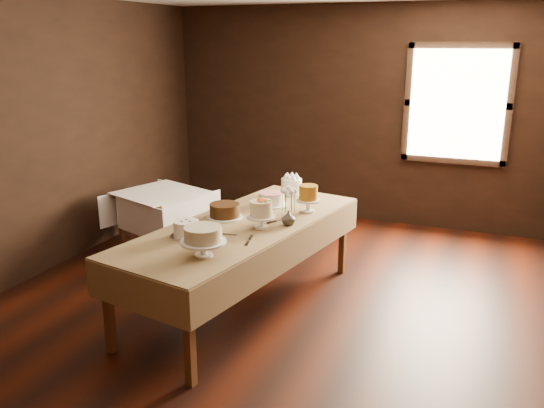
{
  "coord_description": "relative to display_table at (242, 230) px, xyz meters",
  "views": [
    {
      "loc": [
        1.8,
        -4.22,
        2.36
      ],
      "look_at": [
        0.0,
        0.2,
        0.95
      ],
      "focal_mm": 37.02,
      "sensor_mm": 36.0,
      "label": 1
    }
  ],
  "objects": [
    {
      "name": "floor",
      "position": [
        0.21,
        -0.01,
        -0.74
      ],
      "size": [
        5.0,
        6.0,
        0.01
      ],
      "primitive_type": "cube",
      "color": "black",
      "rests_on": "ground"
    },
    {
      "name": "wall_back",
      "position": [
        0.21,
        2.99,
        0.66
      ],
      "size": [
        5.0,
        0.02,
        2.8
      ],
      "primitive_type": "cube",
      "color": "black",
      "rests_on": "ground"
    },
    {
      "name": "wall_left",
      "position": [
        -2.29,
        -0.01,
        0.66
      ],
      "size": [
        0.02,
        6.0,
        2.8
      ],
      "primitive_type": "cube",
      "color": "black",
      "rests_on": "ground"
    },
    {
      "name": "window",
      "position": [
        1.51,
        2.93,
        0.86
      ],
      "size": [
        1.1,
        0.05,
        1.3
      ],
      "primitive_type": "cube",
      "color": "#FFEABF",
      "rests_on": "wall_back"
    },
    {
      "name": "display_table",
      "position": [
        0.0,
        0.0,
        0.0
      ],
      "size": [
        1.48,
        2.72,
        0.8
      ],
      "rotation": [
        0.0,
        0.0,
        -0.19
      ],
      "color": "#4D2B14",
      "rests_on": "ground"
    },
    {
      "name": "side_table",
      "position": [
        -1.47,
        0.95,
        -0.12
      ],
      "size": [
        1.06,
        1.06,
        0.7
      ],
      "rotation": [
        0.0,
        0.0,
        -0.34
      ],
      "color": "#4D2B14",
      "rests_on": "ground"
    },
    {
      "name": "cake_meringue",
      "position": [
        0.06,
        1.09,
        0.14
      ],
      "size": [
        0.3,
        0.3,
        0.16
      ],
      "color": "silver",
      "rests_on": "display_table"
    },
    {
      "name": "cake_lattice",
      "position": [
        0.02,
        0.63,
        0.11
      ],
      "size": [
        0.35,
        0.35,
        0.12
      ],
      "color": "white",
      "rests_on": "display_table"
    },
    {
      "name": "cake_caramel",
      "position": [
        0.42,
        0.55,
        0.17
      ],
      "size": [
        0.24,
        0.24,
        0.27
      ],
      "color": "white",
      "rests_on": "display_table"
    },
    {
      "name": "cake_chocolate",
      "position": [
        -0.22,
        0.1,
        0.12
      ],
      "size": [
        0.33,
        0.33,
        0.13
      ],
      "color": "white",
      "rests_on": "display_table"
    },
    {
      "name": "cake_flowers",
      "position": [
        0.2,
        -0.05,
        0.17
      ],
      "size": [
        0.25,
        0.25,
        0.25
      ],
      "color": "white",
      "rests_on": "display_table"
    },
    {
      "name": "cake_swirl",
      "position": [
        -0.28,
        -0.48,
        0.12
      ],
      "size": [
        0.29,
        0.29,
        0.14
      ],
      "color": "silver",
      "rests_on": "display_table"
    },
    {
      "name": "cake_cream",
      "position": [
        0.06,
        -0.81,
        0.17
      ],
      "size": [
        0.35,
        0.35,
        0.24
      ],
      "color": "white",
      "rests_on": "display_table"
    },
    {
      "name": "cake_server_a",
      "position": [
        0.02,
        -0.31,
        0.06
      ],
      "size": [
        0.24,
        0.06,
        0.01
      ],
      "primitive_type": "cube",
      "rotation": [
        0.0,
        0.0,
        0.14
      ],
      "color": "silver",
      "rests_on": "display_table"
    },
    {
      "name": "cake_server_b",
      "position": [
        0.25,
        -0.42,
        0.06
      ],
      "size": [
        0.08,
        0.24,
        0.01
      ],
      "primitive_type": "cube",
      "rotation": [
        0.0,
        0.0,
        -1.35
      ],
      "color": "silver",
      "rests_on": "display_table"
    },
    {
      "name": "cake_server_c",
      "position": [
        0.07,
        0.34,
        0.06
      ],
      "size": [
        0.03,
        0.24,
        0.01
      ],
      "primitive_type": "cube",
      "rotation": [
        0.0,
        0.0,
        1.57
      ],
      "color": "silver",
      "rests_on": "display_table"
    },
    {
      "name": "cake_server_d",
      "position": [
        0.29,
        0.22,
        0.06
      ],
      "size": [
        0.15,
        0.22,
        0.01
      ],
      "primitive_type": "cube",
      "rotation": [
        0.0,
        0.0,
        1.01
      ],
      "color": "silver",
      "rests_on": "display_table"
    },
    {
      "name": "cake_server_e",
      "position": [
        -0.34,
        -0.23,
        0.06
      ],
      "size": [
        0.18,
        0.2,
        0.01
      ],
      "primitive_type": "cube",
      "rotation": [
        0.0,
        0.0,
        -0.86
      ],
      "color": "silver",
      "rests_on": "display_table"
    },
    {
      "name": "flower_vase",
      "position": [
        0.39,
        0.12,
        0.12
      ],
      "size": [
        0.14,
        0.14,
        0.13
      ],
      "primitive_type": "imported",
      "rotation": [
        0.0,
        0.0,
        6.1
      ],
      "color": "#2D2823",
      "rests_on": "display_table"
    },
    {
      "name": "flower_bouquet",
      "position": [
        0.39,
        0.12,
        0.31
      ],
      "size": [
        0.14,
        0.14,
        0.2
      ],
      "primitive_type": null,
      "color": "white",
      "rests_on": "flower_vase"
    }
  ]
}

